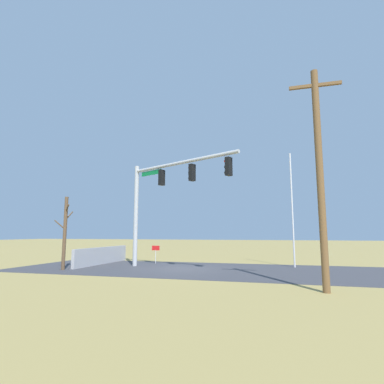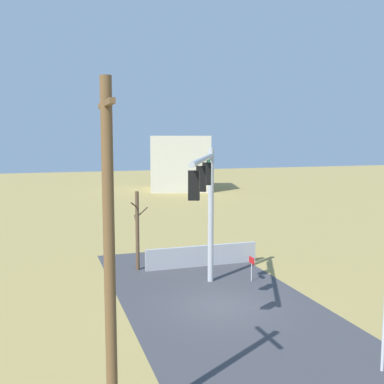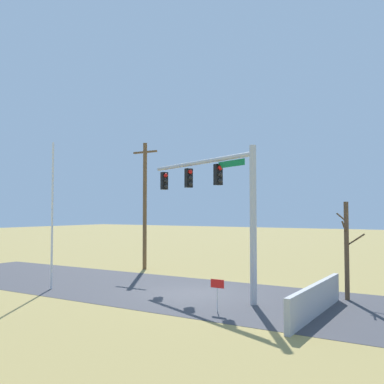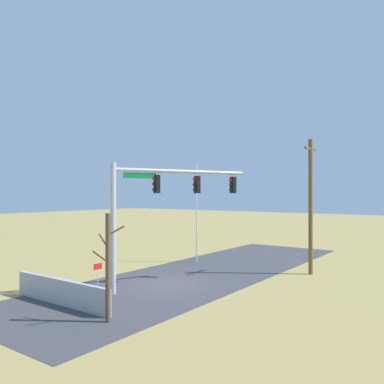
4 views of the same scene
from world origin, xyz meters
name	(u,v)px [view 4 (image 4 of 4)]	position (x,y,z in m)	size (l,w,h in m)	color
ground_plane	(167,283)	(0.00, 0.00, 0.00)	(160.00, 160.00, 0.00)	#9E894C
road_surface	(207,272)	(-4.00, 0.00, 0.01)	(28.00, 8.00, 0.01)	#3D3D42
sidewalk_corner	(97,298)	(4.36, -0.71, 0.00)	(6.00, 6.00, 0.01)	#B7B5AD
retaining_fence	(61,292)	(6.02, -1.21, 0.57)	(0.20, 6.32, 1.14)	#A8A8AD
signal_mast	(158,199)	(1.14, 0.32, 4.71)	(7.33, 3.52, 6.52)	#B2B5BA
flagpole	(197,212)	(-6.48, -2.58, 3.60)	(0.10, 0.10, 7.19)	silver
utility_pole	(311,204)	(-7.08, 5.60, 4.33)	(1.90, 0.26, 8.33)	brown
bare_tree	(108,266)	(6.40, 2.28, 2.16)	(1.27, 1.02, 4.21)	brown
open_sign	(98,269)	(2.70, -2.60, 0.91)	(0.56, 0.04, 1.22)	silver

